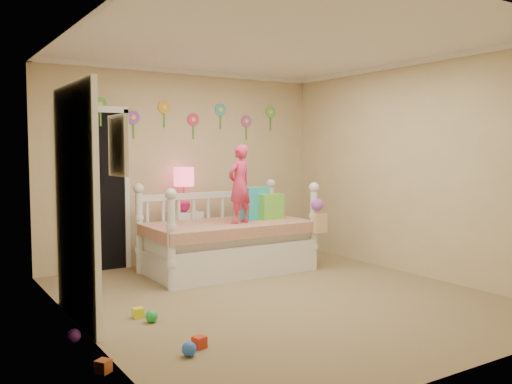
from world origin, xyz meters
TOP-DOWN VIEW (x-y plane):
  - floor at (0.00, 0.00)m, footprint 4.00×4.50m
  - ceiling at (0.00, 0.00)m, footprint 4.00×4.50m
  - back_wall at (0.00, 2.25)m, footprint 4.00×0.01m
  - left_wall at (-2.00, 0.00)m, footprint 0.01×4.50m
  - right_wall at (2.00, 0.00)m, footprint 0.01×4.50m
  - crown_molding at (0.00, 0.00)m, footprint 4.00×4.50m
  - daybed at (0.15, 1.33)m, footprint 2.07×1.11m
  - pillow_turquoise at (0.59, 1.39)m, footprint 0.44×0.26m
  - pillow_lime at (0.77, 1.29)m, footprint 0.36×0.17m
  - child at (0.22, 1.16)m, footprint 0.41×0.33m
  - nightstand at (-0.11, 2.05)m, footprint 0.44×0.35m
  - table_lamp at (-0.11, 2.05)m, footprint 0.27×0.27m
  - closet_doorway at (-1.25, 2.23)m, footprint 0.90×0.04m
  - flower_decals at (-0.09, 2.24)m, footprint 3.40×0.02m
  - mirror_closet at (-1.96, 0.30)m, footprint 0.07×1.30m
  - wall_picture at (-1.97, -0.90)m, footprint 0.05×0.34m
  - hanging_bag at (1.13, 0.77)m, footprint 0.20×0.16m
  - toy_scatter at (-1.75, -0.42)m, footprint 0.91×1.36m

SIDE VIEW (x-z plane):
  - floor at x=0.00m, z-range -0.01..0.01m
  - toy_scatter at x=-1.75m, z-range 0.00..0.11m
  - nightstand at x=-0.11m, z-range 0.00..0.70m
  - daybed at x=0.15m, z-range 0.00..1.12m
  - hanging_bag at x=1.13m, z-range 0.50..0.86m
  - pillow_lime at x=0.77m, z-range 0.62..0.95m
  - pillow_turquoise at x=0.59m, z-range 0.62..1.04m
  - closet_doorway at x=-1.25m, z-range 0.00..2.07m
  - mirror_closet at x=-1.96m, z-range 0.00..2.10m
  - table_lamp at x=-0.11m, z-range 0.80..1.39m
  - child at x=0.22m, z-range 0.62..1.59m
  - back_wall at x=0.00m, z-range 0.00..2.60m
  - left_wall at x=-2.00m, z-range 0.00..2.60m
  - right_wall at x=2.00m, z-range 0.00..2.60m
  - wall_picture at x=-1.97m, z-range 1.34..1.76m
  - flower_decals at x=-0.09m, z-range 1.69..2.19m
  - crown_molding at x=0.00m, z-range 2.54..2.60m
  - ceiling at x=0.00m, z-range 2.60..2.60m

